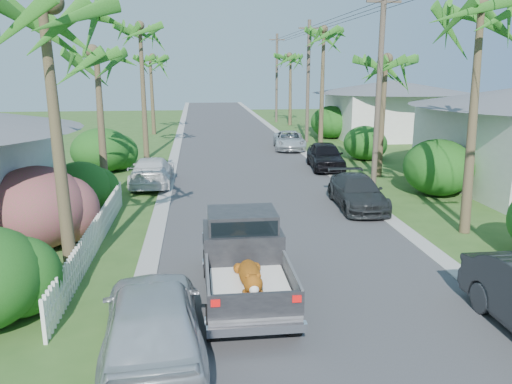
{
  "coord_description": "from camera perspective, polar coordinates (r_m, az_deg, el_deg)",
  "views": [
    {
      "loc": [
        -2.78,
        -9.64,
        5.5
      ],
      "look_at": [
        -0.84,
        6.82,
        1.4
      ],
      "focal_mm": 35.0,
      "sensor_mm": 36.0,
      "label": 1
    }
  ],
  "objects": [
    {
      "name": "road",
      "position": [
        35.18,
        -2.12,
        4.91
      ],
      "size": [
        8.0,
        100.0,
        0.02
      ],
      "primitive_type": "cube",
      "color": "#38383A",
      "rests_on": "ground"
    },
    {
      "name": "palm_l_d",
      "position": [
        43.81,
        -12.0,
        14.84
      ],
      "size": [
        4.4,
        4.4,
        7.7
      ],
      "color": "brown",
      "rests_on": "ground"
    },
    {
      "name": "curb_right",
      "position": [
        35.78,
        4.79,
        5.05
      ],
      "size": [
        0.6,
        100.0,
        0.06
      ],
      "primitive_type": "cube",
      "color": "#A5A39E",
      "rests_on": "ground"
    },
    {
      "name": "palm_r_b",
      "position": [
        26.37,
        14.59,
        14.44
      ],
      "size": [
        4.4,
        4.4,
        7.2
      ],
      "color": "brown",
      "rests_on": "ground"
    },
    {
      "name": "palm_r_d",
      "position": [
        50.51,
        4.0,
        15.27
      ],
      "size": [
        4.4,
        4.4,
        8.0
      ],
      "color": "brown",
      "rests_on": "ground"
    },
    {
      "name": "shrub_r_c",
      "position": [
        31.69,
        12.34,
        5.5
      ],
      "size": [
        2.6,
        2.86,
        2.1
      ],
      "primitive_type": "ellipsoid",
      "color": "#184112",
      "rests_on": "ground"
    },
    {
      "name": "utility_pole_b",
      "position": [
        24.16,
        13.86,
        11.37
      ],
      "size": [
        1.6,
        0.26,
        9.0
      ],
      "color": "brown",
      "rests_on": "ground"
    },
    {
      "name": "palm_r_a",
      "position": [
        18.19,
        24.68,
        18.77
      ],
      "size": [
        4.4,
        4.4,
        8.7
      ],
      "color": "brown",
      "rests_on": "ground"
    },
    {
      "name": "palm_l_b",
      "position": [
        22.02,
        -17.86,
        14.94
      ],
      "size": [
        4.4,
        4.4,
        7.4
      ],
      "color": "brown",
      "rests_on": "ground"
    },
    {
      "name": "shrub_l_c",
      "position": [
        20.67,
        -19.46,
        0.51
      ],
      "size": [
        2.4,
        2.64,
        2.0
      ],
      "primitive_type": "ellipsoid",
      "color": "#184112",
      "rests_on": "ground"
    },
    {
      "name": "parked_car_rd",
      "position": [
        35.12,
        3.83,
        5.88
      ],
      "size": [
        2.51,
        4.67,
        1.25
      ],
      "primitive_type": "imported",
      "rotation": [
        0.0,
        0.0,
        -0.1
      ],
      "color": "silver",
      "rests_on": "ground"
    },
    {
      "name": "curb_left",
      "position": [
        35.1,
        -9.15,
        4.75
      ],
      "size": [
        0.6,
        100.0,
        0.06
      ],
      "primitive_type": "cube",
      "color": "#A5A39E",
      "rests_on": "ground"
    },
    {
      "name": "shrub_r_d",
      "position": [
        41.29,
        8.53,
        7.91
      ],
      "size": [
        3.2,
        3.52,
        2.6
      ],
      "primitive_type": "ellipsoid",
      "color": "#184112",
      "rests_on": "ground"
    },
    {
      "name": "utility_pole_d",
      "position": [
        53.31,
        2.38,
        12.92
      ],
      "size": [
        1.6,
        0.26,
        9.0
      ],
      "color": "brown",
      "rests_on": "ground"
    },
    {
      "name": "shrub_l_d",
      "position": [
        28.45,
        -17.27,
        4.58
      ],
      "size": [
        3.2,
        3.52,
        2.4
      ],
      "primitive_type": "ellipsoid",
      "color": "#184112",
      "rests_on": "ground"
    },
    {
      "name": "parked_car_rf",
      "position": [
        28.35,
        7.93,
        4.1
      ],
      "size": [
        2.11,
        4.49,
        1.48
      ],
      "primitive_type": "imported",
      "rotation": [
        0.0,
        0.0,
        -0.08
      ],
      "color": "black",
      "rests_on": "ground"
    },
    {
      "name": "utility_pole_c",
      "position": [
        38.57,
        5.97,
        12.49
      ],
      "size": [
        1.6,
        0.26,
        9.0
      ],
      "color": "brown",
      "rests_on": "ground"
    },
    {
      "name": "shrub_l_b",
      "position": [
        16.95,
        -23.71,
        -1.65
      ],
      "size": [
        3.0,
        3.3,
        2.6
      ],
      "primitive_type": "ellipsoid",
      "color": "#BF1B5F",
      "rests_on": "ground"
    },
    {
      "name": "ground",
      "position": [
        11.44,
        8.51,
        -15.01
      ],
      "size": [
        120.0,
        120.0,
        0.0
      ],
      "primitive_type": "plane",
      "color": "#335821",
      "rests_on": "ground"
    },
    {
      "name": "palm_l_c",
      "position": [
        31.89,
        -13.14,
        17.89
      ],
      "size": [
        4.4,
        4.4,
        9.2
      ],
      "color": "brown",
      "rests_on": "ground"
    },
    {
      "name": "parked_car_ln",
      "position": [
        10.07,
        -11.74,
        -14.24
      ],
      "size": [
        2.29,
        4.85,
        1.6
      ],
      "primitive_type": "imported",
      "rotation": [
        0.0,
        0.0,
        3.23
      ],
      "color": "silver",
      "rests_on": "ground"
    },
    {
      "name": "shrub_r_b",
      "position": [
        23.58,
        20.09,
        2.66
      ],
      "size": [
        3.0,
        3.3,
        2.5
      ],
      "primitive_type": "ellipsoid",
      "color": "#184112",
      "rests_on": "ground"
    },
    {
      "name": "house_right_far",
      "position": [
        42.8,
        15.12,
        8.9
      ],
      "size": [
        9.0,
        8.0,
        4.6
      ],
      "color": "silver",
      "rests_on": "ground"
    },
    {
      "name": "palm_r_c",
      "position": [
        36.85,
        7.78,
        17.83
      ],
      "size": [
        4.4,
        4.4,
        9.4
      ],
      "color": "brown",
      "rests_on": "ground"
    },
    {
      "name": "pickup_truck",
      "position": [
        12.53,
        -1.46,
        -7.11
      ],
      "size": [
        1.98,
        5.12,
        2.06
      ],
      "color": "black",
      "rests_on": "ground"
    },
    {
      "name": "palm_l_a",
      "position": [
        13.17,
        -23.05,
        19.09
      ],
      "size": [
        4.4,
        4.4,
        8.2
      ],
      "color": "brown",
      "rests_on": "ground"
    },
    {
      "name": "picket_fence",
      "position": [
        16.26,
        -17.85,
        -4.71
      ],
      "size": [
        0.1,
        11.0,
        1.0
      ],
      "primitive_type": "cube",
      "color": "white",
      "rests_on": "ground"
    },
    {
      "name": "parked_car_rm",
      "position": [
        20.64,
        11.49,
        -0.03
      ],
      "size": [
        1.97,
        4.45,
        1.27
      ],
      "primitive_type": "imported",
      "rotation": [
        0.0,
        0.0,
        -0.04
      ],
      "color": "#27292B",
      "rests_on": "ground"
    },
    {
      "name": "parked_car_lf",
      "position": [
        24.54,
        -11.79,
        2.29
      ],
      "size": [
        1.98,
        4.75,
        1.37
      ],
      "primitive_type": "imported",
      "rotation": [
        0.0,
        0.0,
        3.13
      ],
      "color": "silver",
      "rests_on": "ground"
    }
  ]
}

